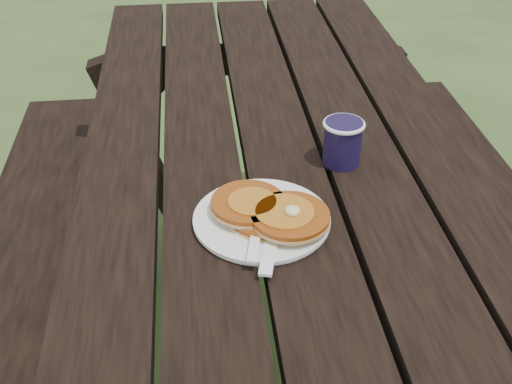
{
  "coord_description": "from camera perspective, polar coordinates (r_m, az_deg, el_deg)",
  "views": [
    {
      "loc": [
        -0.16,
        -1.01,
        1.38
      ],
      "look_at": [
        -0.07,
        -0.18,
        0.8
      ],
      "focal_mm": 45.0,
      "sensor_mm": 36.0,
      "label": 1
    }
  ],
  "objects": [
    {
      "name": "picnic_table",
      "position": [
        1.44,
        2.01,
        -9.85
      ],
      "size": [
        1.36,
        1.8,
        0.75
      ],
      "color": "black",
      "rests_on": "ground"
    },
    {
      "name": "knife",
      "position": [
        0.99,
        1.47,
        -3.97
      ],
      "size": [
        0.06,
        0.18,
        0.0
      ],
      "primitive_type": "cube",
      "rotation": [
        0.0,
        0.0,
        -0.25
      ],
      "color": "white",
      "rests_on": "plate"
    },
    {
      "name": "fork",
      "position": [
        0.98,
        -0.09,
        -4.21
      ],
      "size": [
        0.06,
        0.16,
        0.01
      ],
      "primitive_type": null,
      "rotation": [
        0.0,
        0.0,
        -0.2
      ],
      "color": "white",
      "rests_on": "plate"
    },
    {
      "name": "pancake_stack",
      "position": [
        1.02,
        1.26,
        -1.79
      ],
      "size": [
        0.18,
        0.16,
        0.04
      ],
      "rotation": [
        0.0,
        0.0,
        -0.32
      ],
      "color": "#984511",
      "rests_on": "plate"
    },
    {
      "name": "plate",
      "position": [
        1.04,
        0.51,
        -2.5
      ],
      "size": [
        0.24,
        0.24,
        0.01
      ],
      "primitive_type": "cylinder",
      "rotation": [
        0.0,
        0.0,
        0.14
      ],
      "color": "white",
      "rests_on": "picnic_table"
    },
    {
      "name": "coffee_cup",
      "position": [
        1.17,
        7.72,
        4.63
      ],
      "size": [
        0.08,
        0.08,
        0.09
      ],
      "rotation": [
        0.0,
        0.0,
        -0.08
      ],
      "color": "black",
      "rests_on": "picnic_table"
    }
  ]
}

